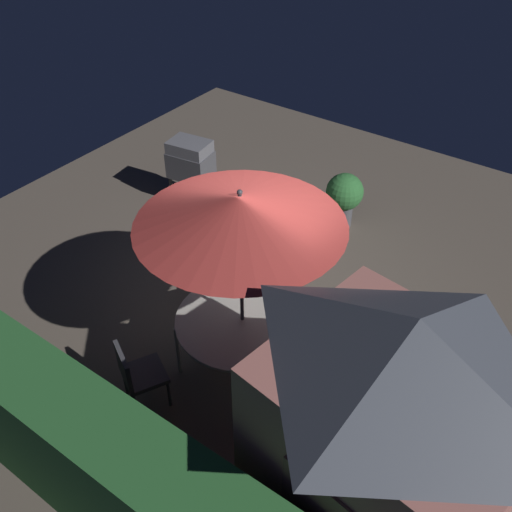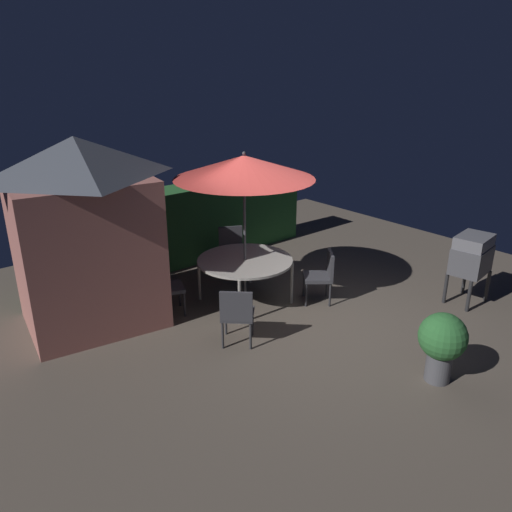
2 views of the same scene
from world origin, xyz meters
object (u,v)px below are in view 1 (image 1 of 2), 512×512
object	(u,v)px
chair_far_side	(355,318)
chair_toward_hedge	(220,267)
bbq_grill	(191,161)
chair_near_shed	(314,413)
garden_shed	(389,443)
chair_toward_house	(136,373)
patio_umbrella	(240,210)
potted_plant_by_shed	(344,195)
patio_table	(242,322)

from	to	relation	value
chair_far_side	chair_toward_hedge	distance (m)	2.00
bbq_grill	chair_far_side	distance (m)	4.12
chair_near_shed	chair_toward_hedge	xyz separation A→B (m)	(2.30, -1.32, 0.00)
garden_shed	chair_far_side	xyz separation A→B (m)	(1.28, -2.04, -0.95)
bbq_grill	chair_toward_house	bearing A→B (deg)	122.16
bbq_grill	chair_toward_hedge	bearing A→B (deg)	139.55
patio_umbrella	potted_plant_by_shed	xyz separation A→B (m)	(0.47, -3.38, -1.75)
patio_table	potted_plant_by_shed	distance (m)	3.42
chair_toward_house	chair_near_shed	bearing A→B (deg)	-159.96
bbq_grill	chair_toward_house	xyz separation A→B (m)	(-2.27, 3.61, -0.33)
patio_table	potted_plant_by_shed	bearing A→B (deg)	-82.15
chair_far_side	chair_toward_house	size ratio (longest dim) A/B	1.00
patio_table	chair_near_shed	size ratio (longest dim) A/B	1.78
patio_umbrella	chair_far_side	distance (m)	2.30
patio_umbrella	chair_near_shed	size ratio (longest dim) A/B	2.85
chair_far_side	potted_plant_by_shed	xyz separation A→B (m)	(1.44, -2.34, 0.05)
garden_shed	chair_toward_hedge	size ratio (longest dim) A/B	3.21
bbq_grill	chair_toward_house	distance (m)	4.28
chair_near_shed	chair_far_side	bearing A→B (deg)	-78.32
garden_shed	chair_near_shed	distance (m)	1.45
patio_table	chair_near_shed	world-z (taller)	chair_near_shed
bbq_grill	chair_toward_house	world-z (taller)	bbq_grill
bbq_grill	chair_near_shed	xyz separation A→B (m)	(-4.18, 2.92, -0.33)
chair_far_side	potted_plant_by_shed	world-z (taller)	potted_plant_by_shed
potted_plant_by_shed	chair_near_shed	bearing A→B (deg)	114.46
bbq_grill	chair_near_shed	distance (m)	5.11
bbq_grill	chair_far_side	size ratio (longest dim) A/B	1.33
bbq_grill	chair_far_side	bearing A→B (deg)	160.15
patio_table	patio_umbrella	world-z (taller)	patio_umbrella
chair_far_side	chair_near_shed	bearing A→B (deg)	101.68
patio_umbrella	chair_near_shed	distance (m)	2.27
patio_umbrella	bbq_grill	distance (m)	4.06
chair_near_shed	patio_table	bearing A→B (deg)	-20.54
chair_near_shed	chair_toward_house	xyz separation A→B (m)	(1.91, 0.70, 0.00)
garden_shed	patio_table	size ratio (longest dim) A/B	1.81
patio_table	chair_toward_hedge	xyz separation A→B (m)	(1.01, -0.83, -0.21)
chair_toward_hedge	potted_plant_by_shed	xyz separation A→B (m)	(-0.55, -2.55, 0.05)
garden_shed	potted_plant_by_shed	size ratio (longest dim) A/B	3.07
patio_umbrella	potted_plant_by_shed	distance (m)	3.84
bbq_grill	patio_umbrella	bearing A→B (deg)	139.90
bbq_grill	potted_plant_by_shed	distance (m)	2.62
chair_toward_hedge	chair_toward_house	bearing A→B (deg)	101.10
chair_far_side	potted_plant_by_shed	bearing A→B (deg)	-58.37
chair_toward_house	chair_toward_hedge	bearing A→B (deg)	-78.90
garden_shed	bbq_grill	world-z (taller)	garden_shed
garden_shed	chair_toward_hedge	distance (m)	3.87
garden_shed	chair_far_side	size ratio (longest dim) A/B	3.21
garden_shed	chair_near_shed	bearing A→B (deg)	-28.21
garden_shed	chair_toward_house	bearing A→B (deg)	3.57
chair_toward_hedge	chair_toward_house	size ratio (longest dim) A/B	1.00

